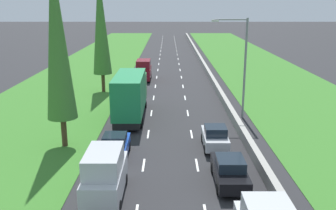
# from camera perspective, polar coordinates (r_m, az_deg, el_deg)

# --- Properties ---
(ground_plane) EXTENTS (300.00, 300.00, 0.00)m
(ground_plane) POSITION_cam_1_polar(r_m,az_deg,el_deg) (62.65, 0.28, 5.79)
(ground_plane) COLOR #28282B
(ground_plane) RESTS_ON ground
(grass_verge_left) EXTENTS (14.00, 140.00, 0.04)m
(grass_verge_left) POSITION_cam_1_polar(r_m,az_deg,el_deg) (63.88, -11.20, 5.70)
(grass_verge_left) COLOR #387528
(grass_verge_left) RESTS_ON ground
(grass_verge_right) EXTENTS (14.00, 140.00, 0.04)m
(grass_verge_right) POSITION_cam_1_polar(r_m,az_deg,el_deg) (64.30, 13.24, 5.64)
(grass_verge_right) COLOR #387528
(grass_verge_right) RESTS_ON ground
(median_barrier) EXTENTS (0.44, 120.00, 0.85)m
(median_barrier) POSITION_cam_1_polar(r_m,az_deg,el_deg) (62.85, 5.51, 6.14)
(median_barrier) COLOR #9E9B93
(median_barrier) RESTS_ON ground
(lane_markings) EXTENTS (3.64, 116.00, 0.01)m
(lane_markings) POSITION_cam_1_polar(r_m,az_deg,el_deg) (62.65, 0.28, 5.79)
(lane_markings) COLOR white
(lane_markings) RESTS_ON ground
(silver_van_left_lane) EXTENTS (1.96, 4.90, 2.82)m
(silver_van_left_lane) POSITION_cam_1_polar(r_m,az_deg,el_deg) (20.78, -9.36, -10.31)
(silver_van_left_lane) COLOR silver
(silver_van_left_lane) RESTS_ON ground
(black_sedan_right_lane) EXTENTS (1.82, 4.50, 1.64)m
(black_sedan_right_lane) POSITION_cam_1_polar(r_m,az_deg,el_deg) (22.63, 9.41, -9.73)
(black_sedan_right_lane) COLOR black
(black_sedan_right_lane) RESTS_ON ground
(blue_hatchback_left_lane) EXTENTS (1.74, 3.90, 1.72)m
(blue_hatchback_left_lane) POSITION_cam_1_polar(r_m,az_deg,el_deg) (26.15, -7.79, -6.09)
(blue_hatchback_left_lane) COLOR #1E47B7
(blue_hatchback_left_lane) RESTS_ON ground
(silver_hatchback_right_lane) EXTENTS (1.74, 3.90, 1.72)m
(silver_hatchback_right_lane) POSITION_cam_1_polar(r_m,az_deg,el_deg) (27.73, 7.22, -4.81)
(silver_hatchback_right_lane) COLOR silver
(silver_hatchback_right_lane) RESTS_ON ground
(green_box_truck_left_lane) EXTENTS (2.46, 9.40, 4.18)m
(green_box_truck_left_lane) POSITION_cam_1_polar(r_m,az_deg,el_deg) (34.44, -5.53, 1.56)
(green_box_truck_left_lane) COLOR black
(green_box_truck_left_lane) RESTS_ON ground
(blue_hatchback_left_lane_fifth) EXTENTS (1.74, 3.90, 1.72)m
(blue_hatchback_left_lane_fifth) POSITION_cam_1_polar(r_m,az_deg,el_deg) (44.43, -4.44, 2.91)
(blue_hatchback_left_lane_fifth) COLOR #1E47B7
(blue_hatchback_left_lane_fifth) RESTS_ON ground
(maroon_van_left_lane) EXTENTS (1.96, 4.90, 2.82)m
(maroon_van_left_lane) POSITION_cam_1_polar(r_m,az_deg,el_deg) (51.50, -3.56, 5.27)
(maroon_van_left_lane) COLOR maroon
(maroon_van_left_lane) RESTS_ON ground
(poplar_tree_second) EXTENTS (2.15, 2.15, 14.00)m
(poplar_tree_second) POSITION_cam_1_polar(r_m,az_deg,el_deg) (27.39, -16.30, 9.96)
(poplar_tree_second) COLOR #4C3823
(poplar_tree_second) RESTS_ON ground
(poplar_tree_third) EXTENTS (2.15, 2.15, 14.18)m
(poplar_tree_third) POSITION_cam_1_polar(r_m,az_deg,el_deg) (44.49, -10.00, 12.25)
(poplar_tree_third) COLOR #4C3823
(poplar_tree_third) RESTS_ON ground
(street_light_mast) EXTENTS (3.20, 0.28, 9.00)m
(street_light_mast) POSITION_cam_1_polar(r_m,az_deg,el_deg) (34.36, 11.16, 6.49)
(street_light_mast) COLOR gray
(street_light_mast) RESTS_ON ground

